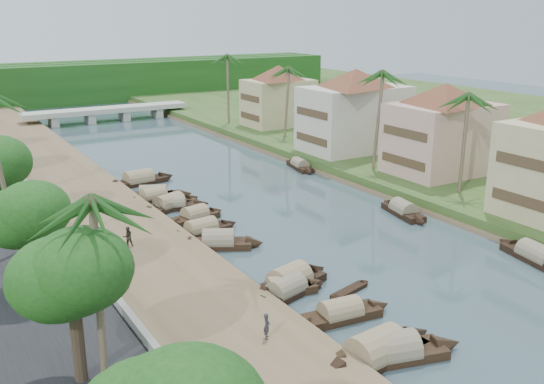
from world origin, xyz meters
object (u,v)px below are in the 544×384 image
sampan_0 (389,353)px  person_near (267,326)px  bridge (107,111)px  sampan_1 (376,353)px

sampan_0 → person_near: (-5.20, 4.19, 1.12)m
bridge → person_near: bridge is taller
bridge → sampan_1: 82.64m
sampan_1 → person_near: (-4.57, 3.84, 1.12)m
sampan_1 → person_near: 6.07m
bridge → sampan_0: size_ratio=3.09×
person_near → sampan_1: bearing=-100.6°
bridge → sampan_0: (-8.86, -82.44, -1.30)m
sampan_1 → person_near: bearing=134.0°
sampan_0 → sampan_1: (-0.63, 0.35, 0.01)m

